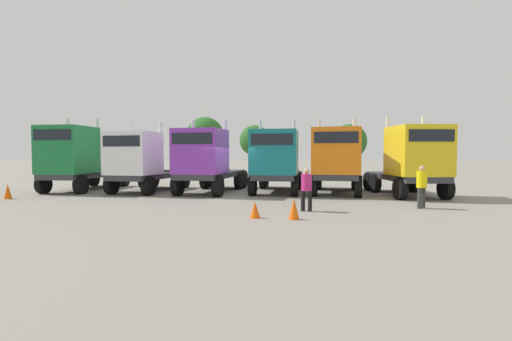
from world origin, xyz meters
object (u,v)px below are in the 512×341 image
Objects in this scene: traffic_cone_mid at (255,210)px; semi_truck_purple at (206,161)px; visitor_with_camera at (306,187)px; traffic_cone_near at (8,191)px; semi_truck_white at (140,162)px; semi_truck_orange at (336,160)px; semi_truck_green at (74,158)px; traffic_cone_far at (294,209)px; visitor_in_hivis at (422,184)px; semi_truck_yellow at (413,160)px; semi_truck_teal at (276,161)px.

semi_truck_purple is at bearing 118.07° from traffic_cone_mid.
visitor_with_camera is 2.24× the size of traffic_cone_near.
semi_truck_white is 10.77m from semi_truck_orange.
semi_truck_green is at bearing 73.22° from traffic_cone_near.
traffic_cone_near is (-14.34, 1.71, -0.57)m from visitor_with_camera.
visitor_in_hivis is at bearing 33.51° from traffic_cone_far.
traffic_cone_far is at bearing 56.44° from semi_truck_white.
semi_truck_purple is 9.10× the size of traffic_cone_near.
semi_truck_yellow is at bearing 84.87° from semi_truck_orange.
semi_truck_teal is at bearing 19.04° from traffic_cone_near.
visitor_with_camera is (13.26, -5.28, -1.01)m from semi_truck_green.
visitor_with_camera is at bearing 66.65° from semi_truck_green.
semi_truck_white is at bearing 30.83° from visitor_in_hivis.
semi_truck_teal is at bearing 92.19° from semi_truck_green.
semi_truck_orange reaches higher than traffic_cone_far.
traffic_cone_far is at bearing -2.49° from traffic_cone_mid.
semi_truck_yellow is 8.54× the size of traffic_cone_far.
semi_truck_teal is at bearing -105.12° from semi_truck_yellow.
semi_truck_white is 8.14× the size of traffic_cone_near.
semi_truck_purple is 11.58× the size of traffic_cone_mid.
semi_truck_orange is 6.34m from visitor_with_camera.
semi_truck_yellow is at bearing 95.88° from semi_truck_white.
semi_truck_teal is 8.62× the size of traffic_cone_near.
semi_truck_yellow is at bearing -53.43° from visitor_in_hivis.
semi_truck_green is 1.06× the size of semi_truck_white.
semi_truck_teal is 7.96m from traffic_cone_mid.
semi_truck_yellow is 3.52× the size of visitor_in_hivis.
traffic_cone_far is at bearing -14.18° from traffic_cone_near.
semi_truck_teal reaches higher than traffic_cone_far.
visitor_with_camera is (1.75, -6.05, -0.86)m from semi_truck_teal.
visitor_with_camera is at bearing -54.08° from semi_truck_yellow.
semi_truck_teal is at bearing 104.22° from semi_truck_purple.
semi_truck_white is at bearing -84.34° from semi_truck_purple.
traffic_cone_mid is at bearing 52.10° from semi_truck_white.
semi_truck_teal is 7.84m from visitor_in_hivis.
visitor_in_hivis is at bearing 37.54° from semi_truck_orange.
semi_truck_purple is 9.67m from traffic_cone_near.
traffic_cone_far is (1.36, -7.87, -1.44)m from semi_truck_teal.
traffic_cone_near is (-12.59, -4.35, -1.43)m from semi_truck_teal.
visitor_in_hivis is (3.06, -4.65, -0.87)m from semi_truck_orange.
semi_truck_orange is at bearing -10.40° from visitor_in_hivis.
semi_truck_purple is 9.32× the size of traffic_cone_far.
visitor_with_camera is at bearing 65.44° from semi_truck_white.
semi_truck_purple is 1.05× the size of semi_truck_orange.
traffic_cone_far is (12.88, -7.10, -1.59)m from semi_truck_green.
semi_truck_white reaches higher than traffic_cone_near.
semi_truck_teal is 8.82× the size of traffic_cone_far.
semi_truck_green is 3.86× the size of visitor_with_camera.
semi_truck_teal is at bearing 10.00° from visitor_in_hivis.
visitor_with_camera is at bearing 49.63° from semi_truck_purple.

